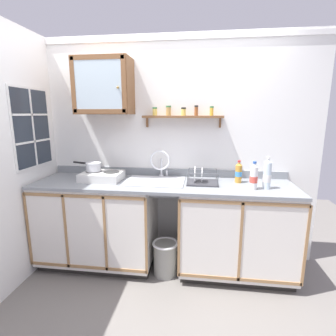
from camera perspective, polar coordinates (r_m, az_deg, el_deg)
name	(u,v)px	position (r m, az deg, el deg)	size (l,w,h in m)	color
floor	(159,280)	(2.79, -2.01, -23.59)	(5.64, 5.64, 0.00)	slate
back_wall	(167,150)	(2.88, -0.23, 4.02)	(3.24, 0.07, 2.42)	white
lower_cabinet_run	(99,223)	(2.95, -15.10, -11.66)	(1.22, 0.64, 0.91)	black
lower_cabinet_run_right	(236,231)	(2.77, 14.76, -13.27)	(1.12, 0.64, 0.91)	black
countertop	(162,184)	(2.61, -1.24, -3.58)	(2.60, 0.67, 0.03)	gray
backsplash	(167,172)	(2.89, -0.32, -0.91)	(2.60, 0.02, 0.08)	gray
sink	(156,182)	(2.66, -2.70, -3.15)	(0.59, 0.46, 0.42)	silver
hot_plate_stove	(102,176)	(2.79, -14.40, -1.73)	(0.41, 0.32, 0.09)	silver
saucepan	(93,166)	(2.83, -16.28, 0.34)	(0.35, 0.18, 0.09)	silver
bottle_opaque_white_0	(254,177)	(2.49, 18.44, -1.89)	(0.07, 0.07, 0.26)	white
bottle_juice_amber_1	(239,173)	(2.69, 15.34, -0.99)	(0.07, 0.07, 0.23)	gold
bottle_water_clear_2	(267,175)	(2.54, 21.09, -1.40)	(0.07, 0.07, 0.30)	silver
dish_rack	(201,180)	(2.60, 7.38, -2.67)	(0.31, 0.27, 0.17)	#333338
wall_cabinet	(104,86)	(2.85, -14.01, 17.13)	(0.57, 0.33, 0.56)	brown
spice_shelf	(182,116)	(2.75, 3.09, 11.51)	(0.84, 0.14, 0.23)	brown
window	(32,128)	(2.96, -27.90, 7.80)	(0.03, 0.58, 0.80)	#262D38
trash_bin	(165,258)	(2.77, -0.62, -19.20)	(0.26, 0.26, 0.36)	gray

